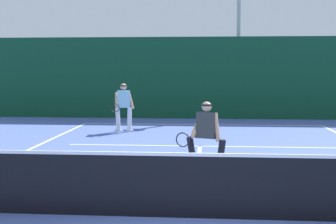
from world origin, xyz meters
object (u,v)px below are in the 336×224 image
(player_far, at_px, (123,105))
(light_pole, at_px, (239,17))
(tennis_ball, at_px, (199,155))
(player_near, at_px, (206,135))

(player_far, relative_size, light_pole, 0.23)
(player_far, bearing_deg, tennis_ball, 110.82)
(tennis_ball, distance_m, light_pole, 11.33)
(player_far, bearing_deg, player_near, 103.16)
(light_pole, bearing_deg, player_near, -96.77)
(player_near, distance_m, player_far, 6.98)
(player_near, xyz_separation_m, tennis_ball, (-0.17, 2.05, -0.80))
(tennis_ball, bearing_deg, light_pole, 80.96)
(player_far, xyz_separation_m, tennis_ball, (2.67, -4.32, -0.89))
(player_far, bearing_deg, light_pole, -136.71)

